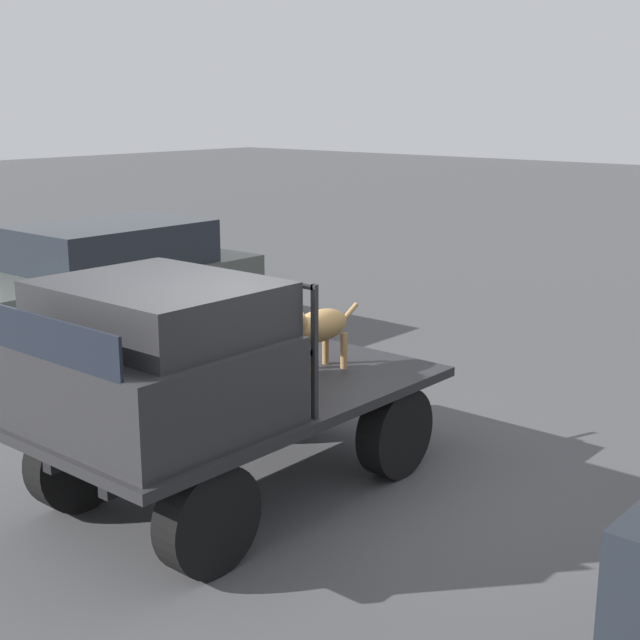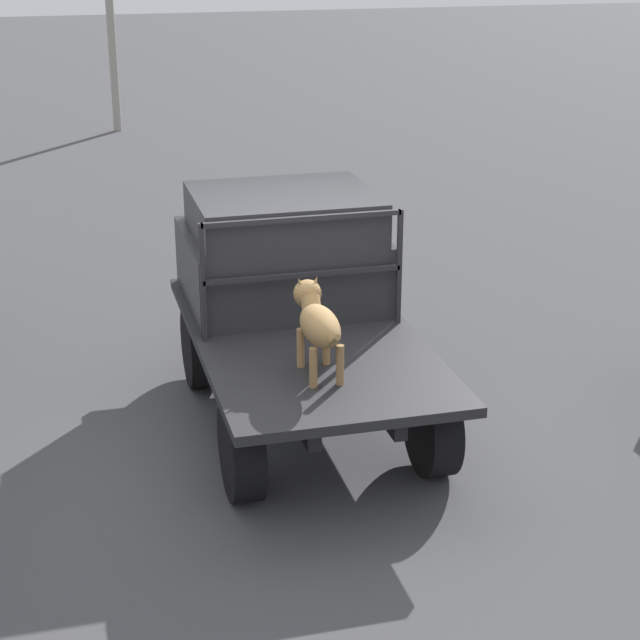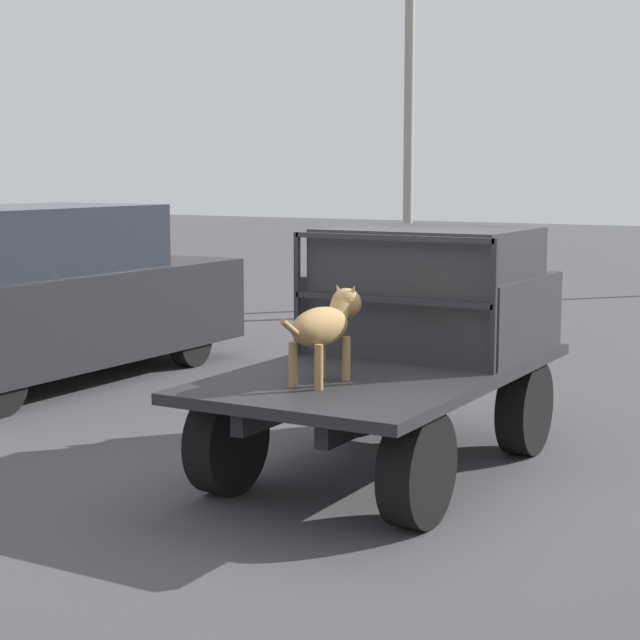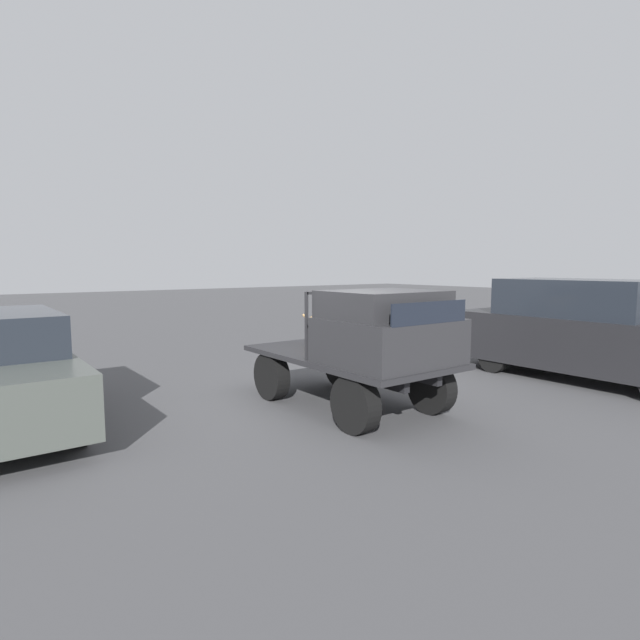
% 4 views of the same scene
% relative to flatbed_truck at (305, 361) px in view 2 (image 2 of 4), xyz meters
% --- Properties ---
extents(ground_plane, '(80.00, 80.00, 0.00)m').
position_rel_flatbed_truck_xyz_m(ground_plane, '(0.00, 0.00, -0.58)').
color(ground_plane, '#474749').
extents(flatbed_truck, '(3.41, 1.82, 0.83)m').
position_rel_flatbed_truck_xyz_m(flatbed_truck, '(0.00, 0.00, 0.00)').
color(flatbed_truck, black).
rests_on(flatbed_truck, ground).
extents(truck_cab, '(1.52, 1.70, 1.02)m').
position_rel_flatbed_truck_xyz_m(truck_cab, '(0.86, 0.00, 0.73)').
color(truck_cab, '#28282B').
rests_on(truck_cab, flatbed_truck).
extents(truck_headboard, '(0.04, 1.70, 1.00)m').
position_rel_flatbed_truck_xyz_m(truck_headboard, '(0.06, 0.00, 0.90)').
color(truck_headboard, '#232326').
rests_on(truck_headboard, flatbed_truck).
extents(dog, '(1.05, 0.27, 0.67)m').
position_rel_flatbed_truck_xyz_m(dog, '(-0.77, 0.10, 0.66)').
color(dog, '#9E7547').
rests_on(dog, flatbed_truck).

